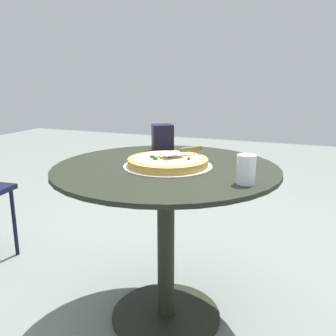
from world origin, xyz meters
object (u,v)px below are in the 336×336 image
at_px(pizza_on_tray, 168,162).
at_px(drinking_cup, 246,169).
at_px(pizza_server, 182,151).
at_px(napkin_dispenser, 163,138).
at_px(patio_table, 166,210).

xyz_separation_m(pizza_on_tray, drinking_cup, (-0.14, -0.35, 0.03)).
bearing_deg(pizza_on_tray, pizza_server, -37.26).
bearing_deg(napkin_dispenser, pizza_on_tray, 84.73).
distance_m(pizza_server, napkin_dispenser, 0.30).
height_order(patio_table, pizza_server, pizza_server).
xyz_separation_m(patio_table, pizza_server, (0.06, -0.05, 0.26)).
height_order(patio_table, pizza_on_tray, pizza_on_tray).
bearing_deg(patio_table, pizza_server, -41.56).
xyz_separation_m(pizza_server, napkin_dispenser, (0.24, 0.19, 0.01)).
xyz_separation_m(drinking_cup, napkin_dispenser, (0.44, 0.50, 0.02)).
bearing_deg(napkin_dispenser, pizza_server, 96.70).
relative_size(pizza_on_tray, pizza_server, 1.91).
xyz_separation_m(patio_table, napkin_dispenser, (0.30, 0.13, 0.27)).
bearing_deg(patio_table, pizza_on_tray, -75.24).
height_order(pizza_on_tray, pizza_server, pizza_server).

